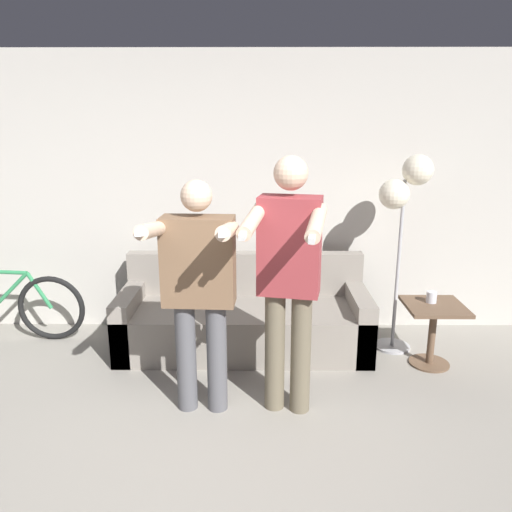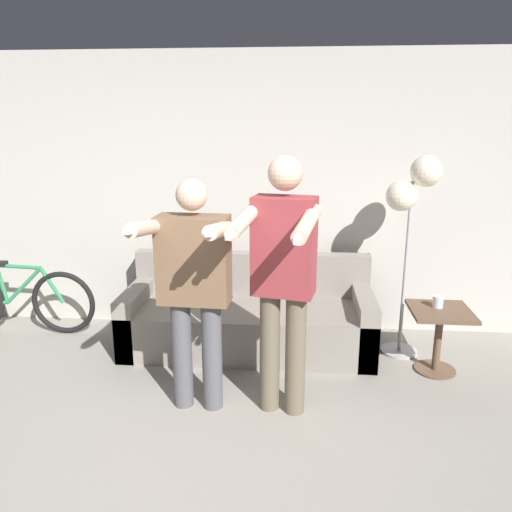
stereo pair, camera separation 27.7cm
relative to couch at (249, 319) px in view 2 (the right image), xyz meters
The scene contains 9 objects.
wall_back 1.20m from the couch, 117.86° to the left, with size 10.00×0.05×2.60m.
couch is the anchor object (origin of this frame).
person_left 1.25m from the couch, 104.90° to the right, with size 0.57×0.69×1.63m.
person_right 1.31m from the couch, 72.09° to the right, with size 0.56×0.74×1.78m.
cat 0.79m from the couch, 143.25° to the left, with size 0.43×0.12×0.16m.
floor_lamp 1.75m from the couch, ahead, with size 0.43×0.32×1.72m.
side_table 1.61m from the couch, 11.72° to the right, with size 0.47×0.47×0.53m.
cup 1.61m from the couch, ahead, with size 0.08×0.08×0.09m.
bicycle 2.24m from the couch, behind, with size 1.52×0.07×0.71m.
Camera 2 is at (0.69, -2.00, 1.99)m, focal length 35.00 mm.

